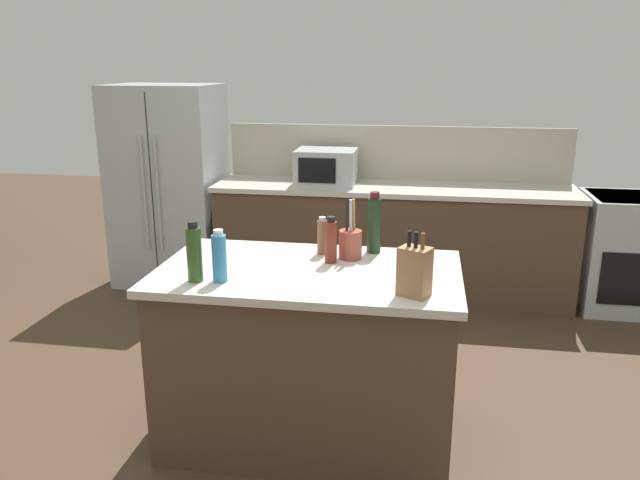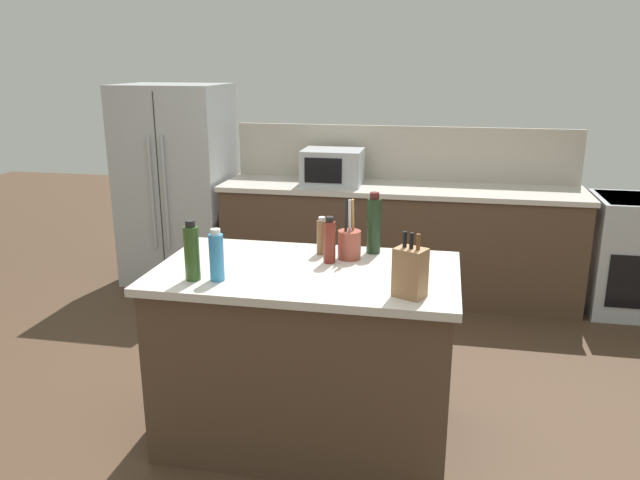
{
  "view_description": "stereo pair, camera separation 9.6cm",
  "coord_description": "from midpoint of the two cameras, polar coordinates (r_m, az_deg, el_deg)",
  "views": [
    {
      "loc": [
        0.55,
        -2.88,
        1.94
      ],
      "look_at": [
        0.0,
        0.35,
        0.99
      ],
      "focal_mm": 35.0,
      "sensor_mm": 36.0,
      "label": 1
    },
    {
      "loc": [
        0.64,
        -2.87,
        1.94
      ],
      "look_at": [
        0.0,
        0.35,
        0.99
      ],
      "focal_mm": 35.0,
      "sensor_mm": 36.0,
      "label": 2
    }
  ],
  "objects": [
    {
      "name": "ground_plane",
      "position": [
        3.52,
        -0.35,
        -17.31
      ],
      "size": [
        14.0,
        14.0,
        0.0
      ],
      "primitive_type": "plane",
      "color": "#473323"
    },
    {
      "name": "back_counter_run",
      "position": [
        5.29,
        7.63,
        -0.11
      ],
      "size": [
        2.97,
        0.66,
        0.94
      ],
      "color": "#4C3828",
      "rests_on": "ground_plane"
    },
    {
      "name": "wall_backsplash",
      "position": [
        5.45,
        8.13,
        7.87
      ],
      "size": [
        2.93,
        0.03,
        0.46
      ],
      "primitive_type": "cube",
      "color": "#B2A899",
      "rests_on": "back_counter_run"
    },
    {
      "name": "kitchen_island",
      "position": [
        3.28,
        -0.36,
        -10.41
      ],
      "size": [
        1.5,
        0.88,
        0.94
      ],
      "color": "#4C3828",
      "rests_on": "ground_plane"
    },
    {
      "name": "refrigerator",
      "position": [
        5.7,
        -12.45,
        4.97
      ],
      "size": [
        0.9,
        0.75,
        1.74
      ],
      "color": "#ADB2B7",
      "rests_on": "ground_plane"
    },
    {
      "name": "microwave",
      "position": [
        5.22,
        1.69,
        6.7
      ],
      "size": [
        0.49,
        0.39,
        0.29
      ],
      "color": "#ADB2B7",
      "rests_on": "back_counter_run"
    },
    {
      "name": "knife_block",
      "position": [
        2.74,
        9.24,
        -2.91
      ],
      "size": [
        0.16,
        0.15,
        0.29
      ],
      "rotation": [
        0.0,
        0.0,
        -0.44
      ],
      "color": "#936B47",
      "rests_on": "kitchen_island"
    },
    {
      "name": "utensil_crock",
      "position": [
        3.24,
        3.55,
        -0.32
      ],
      "size": [
        0.12,
        0.12,
        0.32
      ],
      "color": "brown",
      "rests_on": "kitchen_island"
    },
    {
      "name": "wine_bottle",
      "position": [
        3.33,
        5.77,
        1.4
      ],
      "size": [
        0.08,
        0.08,
        0.33
      ],
      "color": "black",
      "rests_on": "kitchen_island"
    },
    {
      "name": "olive_oil_bottle",
      "position": [
        2.96,
        -10.74,
        -1.11
      ],
      "size": [
        0.07,
        0.07,
        0.29
      ],
      "color": "#2D4C1E",
      "rests_on": "kitchen_island"
    },
    {
      "name": "dish_soap_bottle",
      "position": [
        2.94,
        -8.52,
        -1.49
      ],
      "size": [
        0.07,
        0.07,
        0.25
      ],
      "color": "#3384BC",
      "rests_on": "kitchen_island"
    },
    {
      "name": "pepper_grinder",
      "position": [
        3.31,
        1.0,
        0.31
      ],
      "size": [
        0.06,
        0.06,
        0.2
      ],
      "color": "brown",
      "rests_on": "kitchen_island"
    },
    {
      "name": "vinegar_bottle",
      "position": [
        3.17,
        1.74,
        -0.11
      ],
      "size": [
        0.06,
        0.06,
        0.24
      ],
      "color": "maroon",
      "rests_on": "kitchen_island"
    }
  ]
}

